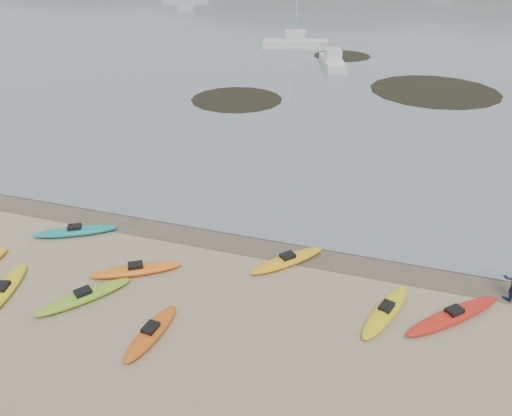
% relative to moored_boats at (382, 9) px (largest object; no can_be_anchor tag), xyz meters
% --- Properties ---
extents(ground, '(600.00, 600.00, 0.00)m').
position_rel_moored_boats_xyz_m(ground, '(1.95, -76.77, -0.59)').
color(ground, tan).
rests_on(ground, ground).
extents(wet_sand, '(60.00, 60.00, 0.00)m').
position_rel_moored_boats_xyz_m(wet_sand, '(1.95, -77.07, -0.58)').
color(wet_sand, brown).
rests_on(wet_sand, ground).
extents(kayaks, '(22.12, 8.96, 0.34)m').
position_rel_moored_boats_xyz_m(kayaks, '(1.27, -80.64, -0.42)').
color(kayaks, yellow).
rests_on(kayaks, ground).
extents(kelp_mats, '(24.00, 25.89, 0.04)m').
position_rel_moored_boats_xyz_m(kelp_mats, '(3.39, -49.66, -0.56)').
color(kelp_mats, black).
rests_on(kelp_mats, water).
extents(moored_boats, '(108.38, 93.14, 1.37)m').
position_rel_moored_boats_xyz_m(moored_boats, '(0.00, 0.00, 0.00)').
color(moored_boats, silver).
rests_on(moored_boats, ground).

